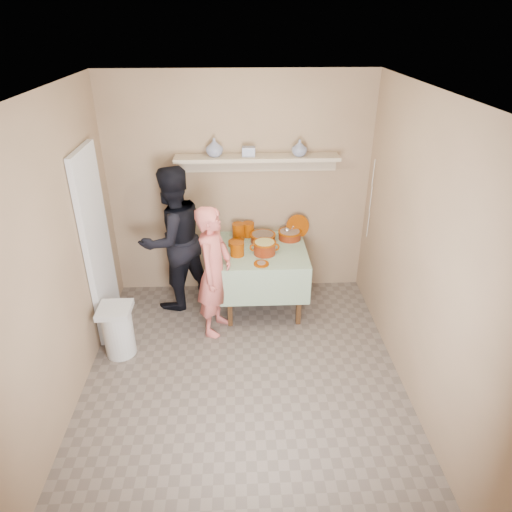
{
  "coord_description": "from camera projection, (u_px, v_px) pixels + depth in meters",
  "views": [
    {
      "loc": [
        -0.03,
        -3.26,
        3.09
      ],
      "look_at": [
        0.15,
        0.75,
        0.95
      ],
      "focal_mm": 32.0,
      "sensor_mm": 36.0,
      "label": 1
    }
  ],
  "objects": [
    {
      "name": "cazuela_meat_b",
      "position": [
        290.0,
        234.0,
        5.3
      ],
      "size": [
        0.28,
        0.28,
        0.1
      ],
      "color": "#5E1402",
      "rests_on": "serving_table"
    },
    {
      "name": "person_helper",
      "position": [
        173.0,
        239.0,
        5.13
      ],
      "size": [
        1.04,
        1.02,
        1.69
      ],
      "primitive_type": "imported",
      "rotation": [
        0.0,
        0.0,
        -2.44
      ],
      "color": "black",
      "rests_on": "ground"
    },
    {
      "name": "electrical_cord",
      "position": [
        371.0,
        199.0,
        5.1
      ],
      "size": [
        0.01,
        0.05,
        0.9
      ],
      "color": "silver",
      "rests_on": "wall_shelf"
    },
    {
      "name": "empty_bowl",
      "position": [
        236.0,
        243.0,
        5.17
      ],
      "size": [
        0.18,
        0.18,
        0.05
      ],
      "primitive_type": "cylinder",
      "color": "#782B01",
      "rests_on": "serving_table"
    },
    {
      "name": "bowl_stack",
      "position": [
        237.0,
        249.0,
        4.93
      ],
      "size": [
        0.15,
        0.15,
        0.15
      ],
      "primitive_type": "cylinder",
      "color": "#782B01",
      "rests_on": "serving_table"
    },
    {
      "name": "ladle",
      "position": [
        287.0,
        230.0,
        5.28
      ],
      "size": [
        0.08,
        0.26,
        0.19
      ],
      "color": "silver",
      "rests_on": "cazuela_meat_b"
    },
    {
      "name": "vase_right",
      "position": [
        299.0,
        148.0,
        4.92
      ],
      "size": [
        0.18,
        0.18,
        0.18
      ],
      "primitive_type": "imported",
      "rotation": [
        0.0,
        0.0,
        0.1
      ],
      "color": "navy",
      "rests_on": "wall_shelf"
    },
    {
      "name": "serving_table",
      "position": [
        263.0,
        258.0,
        5.17
      ],
      "size": [
        0.97,
        0.97,
        0.76
      ],
      "color": "#4C2D16",
      "rests_on": "ground"
    },
    {
      "name": "plate_stack_b",
      "position": [
        248.0,
        229.0,
        5.36
      ],
      "size": [
        0.14,
        0.14,
        0.17
      ],
      "primitive_type": "cylinder",
      "color": "#782B01",
      "rests_on": "serving_table"
    },
    {
      "name": "room_shell",
      "position": [
        241.0,
        227.0,
        3.57
      ],
      "size": [
        3.04,
        3.54,
        2.62
      ],
      "color": "#9C7D5F",
      "rests_on": "ground"
    },
    {
      "name": "vase_left",
      "position": [
        214.0,
        147.0,
        4.9
      ],
      "size": [
        0.26,
        0.26,
        0.2
      ],
      "primitive_type": "imported",
      "rotation": [
        0.0,
        0.0,
        0.86
      ],
      "color": "navy",
      "rests_on": "wall_shelf"
    },
    {
      "name": "person_cook",
      "position": [
        214.0,
        272.0,
        4.73
      ],
      "size": [
        0.5,
        0.61,
        1.45
      ],
      "primitive_type": "imported",
      "rotation": [
        0.0,
        0.0,
        1.24
      ],
      "color": "#D1605A",
      "rests_on": "ground"
    },
    {
      "name": "cazuela_rice",
      "position": [
        265.0,
        247.0,
        4.96
      ],
      "size": [
        0.33,
        0.25,
        0.14
      ],
      "color": "#5E1402",
      "rests_on": "serving_table"
    },
    {
      "name": "plate_stack_a",
      "position": [
        239.0,
        231.0,
        5.29
      ],
      "size": [
        0.14,
        0.14,
        0.19
      ],
      "primitive_type": "cylinder",
      "color": "#782B01",
      "rests_on": "serving_table"
    },
    {
      "name": "propped_lid",
      "position": [
        297.0,
        227.0,
        5.35
      ],
      "size": [
        0.29,
        0.15,
        0.28
      ],
      "primitive_type": "cylinder",
      "rotation": [
        1.33,
        0.0,
        0.24
      ],
      "color": "#782B01",
      "rests_on": "serving_table"
    },
    {
      "name": "wall_shelf",
      "position": [
        257.0,
        159.0,
        5.01
      ],
      "size": [
        1.8,
        0.25,
        0.21
      ],
      "color": "tan",
      "rests_on": "room_shell"
    },
    {
      "name": "ceramic_box",
      "position": [
        249.0,
        151.0,
        4.93
      ],
      "size": [
        0.14,
        0.11,
        0.1
      ],
      "primitive_type": "cube",
      "rotation": [
        0.0,
        0.0,
        -0.05
      ],
      "color": "navy",
      "rests_on": "wall_shelf"
    },
    {
      "name": "cazuela_meat_a",
      "position": [
        263.0,
        237.0,
        5.24
      ],
      "size": [
        0.3,
        0.3,
        0.1
      ],
      "color": "#5E1402",
      "rests_on": "serving_table"
    },
    {
      "name": "trash_bin",
      "position": [
        118.0,
        330.0,
        4.57
      ],
      "size": [
        0.32,
        0.32,
        0.56
      ],
      "color": "silver",
      "rests_on": "ground"
    },
    {
      "name": "ground",
      "position": [
        244.0,
        381.0,
        4.33
      ],
      "size": [
        3.5,
        3.5,
        0.0
      ],
      "primitive_type": "plane",
      "color": "#695A52",
      "rests_on": "ground"
    },
    {
      "name": "tile_panel",
      "position": [
        97.0,
        246.0,
        4.64
      ],
      "size": [
        0.06,
        0.7,
        2.0
      ],
      "primitive_type": "cube",
      "color": "silver",
      "rests_on": "ground"
    },
    {
      "name": "front_plate",
      "position": [
        261.0,
        264.0,
        4.78
      ],
      "size": [
        0.16,
        0.16,
        0.03
      ],
      "color": "#782B01",
      "rests_on": "serving_table"
    }
  ]
}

